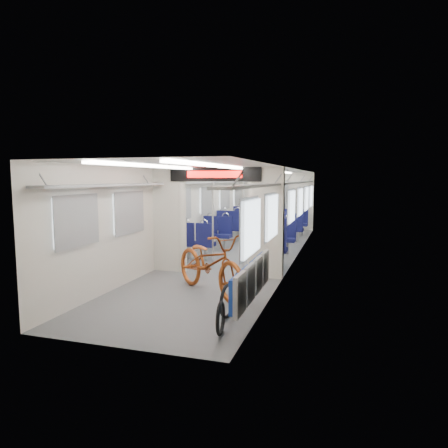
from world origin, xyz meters
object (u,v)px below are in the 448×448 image
(flip_bench, at_px, (252,279))
(stanchion_near_right, at_px, (243,218))
(bike_hoop_b, at_px, (227,303))
(bicycle, at_px, (210,263))
(stanchion_far_right, at_px, (268,208))
(seat_bay_far_right, at_px, (293,223))
(seat_bay_near_right, at_px, (274,239))
(stanchion_near_left, at_px, (213,218))
(seat_bay_far_left, at_px, (238,221))
(bike_hoop_a, at_px, (221,320))
(seat_bay_near_left, at_px, (207,235))
(bike_hoop_c, at_px, (238,287))
(stanchion_far_left, at_px, (243,209))

(flip_bench, xyz_separation_m, stanchion_near_right, (-0.95, 3.25, 0.57))
(bike_hoop_b, xyz_separation_m, stanchion_near_right, (-0.62, 3.41, 0.91))
(bicycle, height_order, stanchion_far_right, stanchion_far_right)
(bike_hoop_b, distance_m, seat_bay_far_right, 8.30)
(seat_bay_near_right, xyz_separation_m, stanchion_near_left, (-1.24, -1.21, 0.62))
(seat_bay_far_left, height_order, seat_bay_far_right, seat_bay_far_left)
(bike_hoop_a, height_order, stanchion_near_right, stanchion_near_right)
(bicycle, xyz_separation_m, stanchion_near_right, (0.03, 2.31, 0.58))
(stanchion_far_right, bearing_deg, seat_bay_near_left, -124.63)
(stanchion_near_right, relative_size, stanchion_far_right, 1.00)
(seat_bay_far_right, height_order, stanchion_near_right, stanchion_near_right)
(stanchion_near_left, bearing_deg, stanchion_near_right, 9.90)
(seat_bay_near_right, bearing_deg, bike_hoop_c, -90.11)
(bicycle, bearing_deg, bike_hoop_c, -67.93)
(stanchion_near_right, height_order, stanchion_far_left, same)
(stanchion_near_left, height_order, stanchion_far_left, same)
(bicycle, distance_m, seat_bay_far_right, 7.21)
(bike_hoop_b, relative_size, stanchion_far_right, 0.23)
(bike_hoop_c, bearing_deg, stanchion_far_left, 103.15)
(bike_hoop_c, bearing_deg, seat_bay_near_left, 116.19)
(seat_bay_near_right, xyz_separation_m, stanchion_far_right, (-0.56, 2.12, 0.62))
(bike_hoop_a, distance_m, seat_bay_near_right, 5.16)
(seat_bay_near_right, bearing_deg, seat_bay_far_left, 117.95)
(bicycle, xyz_separation_m, flip_bench, (0.99, -0.94, 0.01))
(bike_hoop_c, bearing_deg, stanchion_near_right, 101.98)
(flip_bench, xyz_separation_m, seat_bay_far_right, (-0.42, 8.13, -0.06))
(seat_bay_near_left, distance_m, stanchion_far_right, 2.39)
(flip_bench, distance_m, stanchion_far_left, 6.30)
(bicycle, height_order, stanchion_near_right, stanchion_near_right)
(bike_hoop_b, relative_size, stanchion_far_left, 0.23)
(bike_hoop_b, bearing_deg, seat_bay_far_left, 103.69)
(seat_bay_near_right, xyz_separation_m, seat_bay_far_left, (-1.87, 3.52, 0.02))
(seat_bay_far_right, bearing_deg, stanchion_near_left, -103.91)
(stanchion_far_left, bearing_deg, seat_bay_near_left, -112.54)
(flip_bench, xyz_separation_m, bike_hoop_b, (-0.34, -0.16, -0.34))
(stanchion_near_right, bearing_deg, stanchion_near_left, -170.10)
(seat_bay_near_left, relative_size, stanchion_far_left, 0.85)
(bicycle, relative_size, stanchion_near_right, 0.94)
(bike_hoop_a, distance_m, bike_hoop_c, 1.58)
(bike_hoop_c, xyz_separation_m, stanchion_near_left, (-1.23, 2.37, 0.93))
(bike_hoop_c, bearing_deg, stanchion_far_right, 95.52)
(bike_hoop_b, distance_m, stanchion_far_right, 6.70)
(seat_bay_far_right, height_order, stanchion_far_right, stanchion_far_right)
(flip_bench, xyz_separation_m, stanchion_far_left, (-1.66, 6.05, 0.57))
(seat_bay_far_right, bearing_deg, bike_hoop_b, -89.42)
(seat_bay_far_left, distance_m, stanchion_far_right, 2.02)
(stanchion_far_right, bearing_deg, stanchion_near_left, -101.63)
(bike_hoop_a, height_order, seat_bay_near_left, seat_bay_near_left)
(bike_hoop_a, bearing_deg, stanchion_far_right, 95.79)
(bike_hoop_c, distance_m, stanchion_near_right, 2.71)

